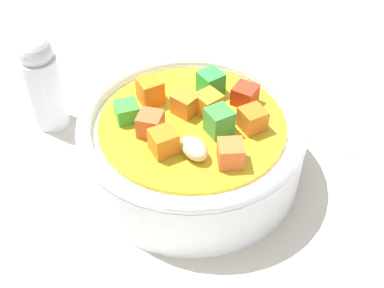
# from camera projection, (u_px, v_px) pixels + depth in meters

# --- Properties ---
(ground_plane) EXTENTS (1.40, 1.40, 0.02)m
(ground_plane) POSITION_uv_depth(u_px,v_px,m) (192.00, 177.00, 0.42)
(ground_plane) COLOR #BAB2A0
(soup_bowl_main) EXTENTS (0.18, 0.18, 0.07)m
(soup_bowl_main) POSITION_uv_depth(u_px,v_px,m) (192.00, 142.00, 0.39)
(soup_bowl_main) COLOR white
(soup_bowl_main) RESTS_ON ground_plane
(spoon) EXTENTS (0.08, 0.23, 0.01)m
(spoon) POSITION_uv_depth(u_px,v_px,m) (368.00, 196.00, 0.39)
(spoon) COLOR silver
(spoon) RESTS_ON ground_plane
(pepper_shaker) EXTENTS (0.03, 0.03, 0.09)m
(pepper_shaker) POSITION_uv_depth(u_px,v_px,m) (43.00, 83.00, 0.43)
(pepper_shaker) COLOR silver
(pepper_shaker) RESTS_ON ground_plane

